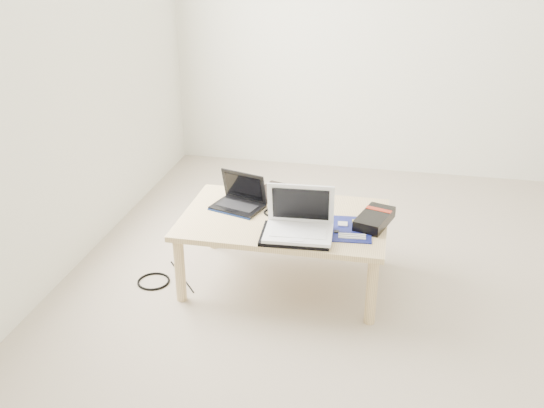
% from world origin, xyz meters
% --- Properties ---
extents(ground, '(4.00, 4.00, 0.00)m').
position_xyz_m(ground, '(0.00, 0.00, 0.00)').
color(ground, '#B2A390').
rests_on(ground, ground).
extents(coffee_table, '(1.10, 0.70, 0.40)m').
position_xyz_m(coffee_table, '(-0.77, 0.15, 0.35)').
color(coffee_table, '#DBBC84').
rests_on(coffee_table, ground).
extents(book, '(0.37, 0.34, 0.03)m').
position_xyz_m(book, '(-0.82, 0.41, 0.42)').
color(book, black).
rests_on(book, coffee_table).
extents(netbook, '(0.31, 0.27, 0.20)m').
position_xyz_m(netbook, '(-1.03, 0.23, 0.44)').
color(netbook, black).
rests_on(netbook, coffee_table).
extents(tablet, '(0.24, 0.19, 0.01)m').
position_xyz_m(tablet, '(-0.71, 0.24, 0.41)').
color(tablet, black).
rests_on(tablet, coffee_table).
extents(remote, '(0.07, 0.20, 0.02)m').
position_xyz_m(remote, '(-0.58, 0.16, 0.41)').
color(remote, silver).
rests_on(remote, coffee_table).
extents(neoprene_sleeve, '(0.37, 0.28, 0.02)m').
position_xyz_m(neoprene_sleeve, '(-0.67, -0.06, 0.41)').
color(neoprene_sleeve, black).
rests_on(neoprene_sleeve, coffee_table).
extents(white_laptop, '(0.35, 0.26, 0.24)m').
position_xyz_m(white_laptop, '(-0.65, -0.04, 0.47)').
color(white_laptop, white).
rests_on(white_laptop, neoprene_sleeve).
extents(motherboard, '(0.26, 0.31, 0.01)m').
position_xyz_m(motherboard, '(-0.41, 0.08, 0.40)').
color(motherboard, '#0B114B').
rests_on(motherboard, coffee_table).
extents(gpu_box, '(0.21, 0.31, 0.06)m').
position_xyz_m(gpu_box, '(-0.29, 0.17, 0.43)').
color(gpu_box, black).
rests_on(gpu_box, coffee_table).
extents(cable_coil, '(0.13, 0.13, 0.01)m').
position_xyz_m(cable_coil, '(-0.84, 0.19, 0.41)').
color(cable_coil, black).
rests_on(cable_coil, coffee_table).
extents(floor_cable_coil, '(0.22, 0.22, 0.01)m').
position_xyz_m(floor_cable_coil, '(-1.48, -0.02, 0.01)').
color(floor_cable_coil, black).
rests_on(floor_cable_coil, ground).
extents(floor_cable_trail, '(0.24, 0.29, 0.01)m').
position_xyz_m(floor_cable_trail, '(-1.34, 0.07, 0.00)').
color(floor_cable_trail, black).
rests_on(floor_cable_trail, ground).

